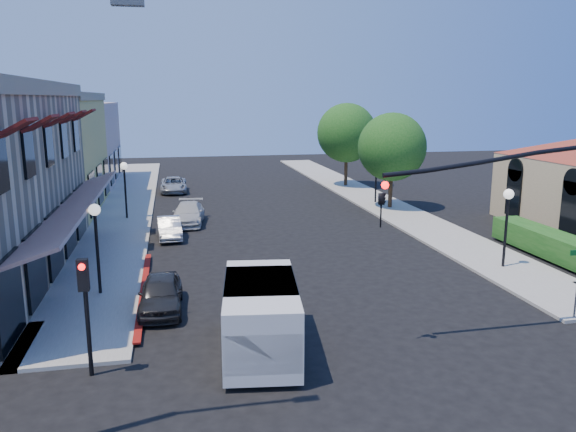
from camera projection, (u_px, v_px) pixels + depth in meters
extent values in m
plane|color=black|center=(389.00, 372.00, 15.41)|extent=(120.00, 120.00, 0.00)
cube|color=gray|center=(129.00, 204.00, 39.53)|extent=(3.50, 50.00, 0.12)
cube|color=gray|center=(365.00, 196.00, 43.01)|extent=(3.50, 50.00, 0.12)
cube|color=maroon|center=(144.00, 293.00, 21.71)|extent=(0.25, 10.00, 0.06)
cube|color=tan|center=(39.00, 88.00, 22.23)|extent=(0.50, 18.20, 0.60)
cube|color=#561416|center=(77.00, 204.00, 23.42)|extent=(1.75, 17.00, 0.67)
cube|color=#511210|center=(15.00, 128.00, 15.92)|extent=(1.02, 1.50, 0.60)
cube|color=#511210|center=(41.00, 123.00, 19.18)|extent=(1.02, 1.50, 0.60)
cube|color=#511210|center=(60.00, 120.00, 22.44)|extent=(1.02, 1.50, 0.60)
cube|color=#511210|center=(74.00, 117.00, 25.69)|extent=(1.02, 1.50, 0.60)
cube|color=#511210|center=(84.00, 115.00, 28.95)|extent=(1.02, 1.50, 0.60)
cube|color=black|center=(9.00, 301.00, 16.36)|extent=(0.12, 2.60, 2.60)
cube|color=black|center=(36.00, 267.00, 19.62)|extent=(0.12, 2.60, 2.60)
cube|color=black|center=(55.00, 243.00, 22.88)|extent=(0.12, 2.60, 2.60)
cube|color=black|center=(69.00, 225.00, 26.13)|extent=(0.12, 2.60, 2.60)
cube|color=black|center=(80.00, 211.00, 29.39)|extent=(0.12, 2.60, 2.60)
cube|color=#E1CC65|center=(17.00, 154.00, 36.46)|extent=(10.00, 12.00, 7.60)
cube|color=beige|center=(54.00, 145.00, 48.03)|extent=(10.00, 12.00, 7.00)
cube|color=black|center=(571.00, 209.00, 28.93)|extent=(0.12, 1.40, 2.80)
cube|color=black|center=(514.00, 193.00, 33.72)|extent=(0.12, 1.40, 2.80)
cube|color=#184E16|center=(552.00, 259.00, 26.36)|extent=(1.40, 8.00, 1.10)
cylinder|color=black|center=(390.00, 194.00, 38.03)|extent=(0.28, 0.28, 2.10)
sphere|color=#184E16|center=(392.00, 147.00, 37.38)|extent=(4.56, 4.56, 4.56)
cylinder|color=black|center=(346.00, 173.00, 47.59)|extent=(0.28, 0.28, 2.27)
sphere|color=#184E16|center=(347.00, 133.00, 46.89)|extent=(4.94, 4.94, 4.94)
cylinder|color=black|center=(509.00, 160.00, 16.51)|extent=(7.80, 0.14, 0.14)
imported|color=black|center=(382.00, 195.00, 15.92)|extent=(0.20, 0.16, 1.00)
sphere|color=#FF0C0C|center=(385.00, 185.00, 15.69)|extent=(0.22, 0.22, 0.22)
cylinder|color=black|center=(88.00, 323.00, 14.95)|extent=(0.12, 0.12, 3.00)
cube|color=black|center=(83.00, 275.00, 14.52)|extent=(0.28, 0.22, 0.85)
sphere|color=#FF0C0C|center=(82.00, 267.00, 14.35)|extent=(0.18, 0.18, 0.18)
cube|color=#595B5E|center=(127.00, 1.00, 10.36)|extent=(0.60, 0.25, 0.18)
cylinder|color=black|center=(98.00, 255.00, 21.06)|extent=(0.12, 0.12, 3.20)
sphere|color=white|center=(94.00, 210.00, 20.70)|extent=(0.44, 0.44, 0.44)
cylinder|color=black|center=(126.00, 194.00, 34.48)|extent=(0.12, 0.12, 3.20)
sphere|color=white|center=(124.00, 166.00, 34.12)|extent=(0.44, 0.44, 0.44)
cylinder|color=black|center=(505.00, 234.00, 24.44)|extent=(0.12, 0.12, 3.20)
sphere|color=white|center=(509.00, 194.00, 24.08)|extent=(0.44, 0.44, 0.44)
cylinder|color=black|center=(376.00, 181.00, 39.77)|extent=(0.12, 0.12, 3.20)
sphere|color=white|center=(377.00, 157.00, 39.41)|extent=(0.44, 0.44, 0.44)
cube|color=silver|center=(261.00, 315.00, 16.45)|extent=(2.68, 5.03, 1.96)
cube|color=silver|center=(263.00, 350.00, 14.45)|extent=(2.09, 0.91, 1.09)
cube|color=black|center=(262.00, 324.00, 14.71)|extent=(1.85, 0.35, 0.98)
cube|color=black|center=(260.00, 296.00, 16.67)|extent=(2.45, 3.09, 0.98)
cylinder|color=black|center=(228.00, 367.00, 14.94)|extent=(0.36, 0.75, 0.72)
cylinder|color=black|center=(231.00, 320.00, 18.14)|extent=(0.36, 0.75, 0.72)
cylinder|color=black|center=(297.00, 365.00, 15.08)|extent=(0.36, 0.75, 0.72)
cylinder|color=black|center=(288.00, 318.00, 18.27)|extent=(0.36, 0.75, 0.72)
imported|color=black|center=(161.00, 294.00, 19.80)|extent=(1.60, 3.71, 1.25)
imported|color=silver|center=(169.00, 228.00, 30.10)|extent=(1.38, 3.47, 1.12)
imported|color=#BDBDBB|center=(188.00, 214.00, 33.49)|extent=(2.27, 4.50, 1.25)
imported|color=#ABADB0|center=(174.00, 185.00, 44.84)|extent=(2.05, 4.37, 1.21)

